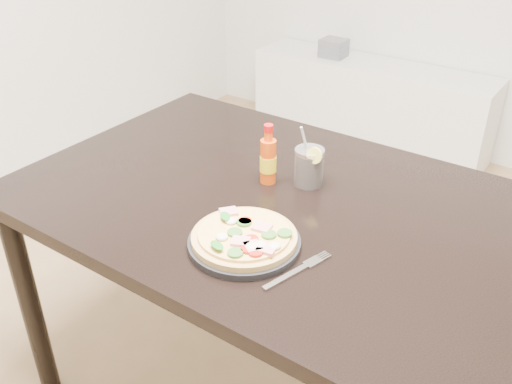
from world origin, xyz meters
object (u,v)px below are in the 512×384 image
Objects in this scene: pizza at (245,236)px; media_console at (369,105)px; plate at (244,243)px; fork at (299,269)px; hot_sauce_bottle at (268,160)px; dining_table at (282,226)px; cola_cup at (309,167)px.

pizza is 2.28m from media_console.
plate is 1.38× the size of fork.
hot_sauce_bottle reaches higher than pizza.
dining_table is 0.25m from pizza.
dining_table is 0.18m from hot_sauce_bottle.
dining_table is 5.85× the size of pizza.
fork is (0.15, -0.01, -0.01)m from plate.
fork is at bearing -62.29° from cola_cup.
cola_cup is at bearing 95.12° from pizza.
cola_cup is at bearing 84.15° from dining_table.
pizza is 0.33m from cola_cup.
hot_sauce_bottle is at bearing 113.73° from plate.
dining_table is at bearing -33.51° from hot_sauce_bottle.
hot_sauce_bottle is 0.97× the size of cola_cup.
dining_table is 8.34× the size of hot_sauce_bottle.
fork is at bearing -69.75° from media_console.
plate is at bearing -80.17° from dining_table.
fork is at bearing -1.48° from pizza.
cola_cup is (-0.03, 0.33, 0.02)m from pizza.
hot_sauce_bottle is at bearing 149.08° from fork.
cola_cup reaches higher than plate.
media_console is at bearing 105.56° from hot_sauce_bottle.
dining_table is at bearing -95.85° from cola_cup.
fork is 0.13× the size of media_console.
dining_table is 0.31m from fork.
fork is at bearing -46.11° from hot_sauce_bottle.
hot_sauce_bottle is (-0.08, 0.05, 0.15)m from dining_table.
media_console is (-0.64, 2.12, -0.53)m from pizza.
hot_sauce_bottle reaches higher than dining_table.
dining_table is at bearing -72.56° from media_console.
media_console is at bearing 106.67° from plate.
hot_sauce_bottle reaches higher than fork.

